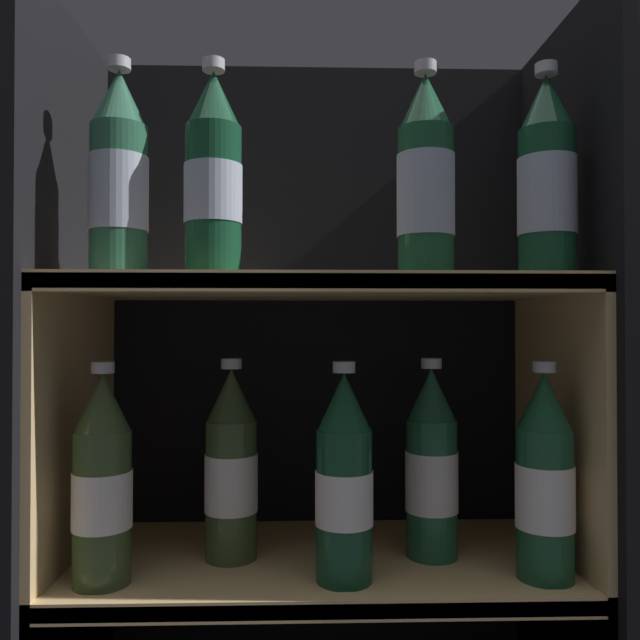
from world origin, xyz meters
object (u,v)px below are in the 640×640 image
bottle_upper_front_3 (547,183)px  bottle_lower_front_0 (102,484)px  bottle_lower_front_1 (344,482)px  bottle_lower_back_0 (231,469)px  bottle_upper_front_0 (119,180)px  bottle_lower_back_1 (432,468)px  bottle_upper_front_2 (426,182)px  bottle_lower_front_2 (545,481)px  bottle_upper_front_1 (213,179)px

bottle_upper_front_3 → bottle_lower_front_0: bearing=180.0°
bottle_lower_front_1 → bottle_lower_back_0: size_ratio=1.00×
bottle_lower_back_0 → bottle_upper_front_0: bearing=-148.5°
bottle_upper_front_0 → bottle_lower_front_0: bearing=180.0°
bottle_lower_back_1 → bottle_upper_front_3: bearing=-31.5°
bottle_upper_front_2 → bottle_lower_back_1: size_ratio=1.00×
bottle_lower_front_0 → bottle_lower_front_2: (0.56, 0.00, -0.00)m
bottle_upper_front_1 → bottle_upper_front_3: size_ratio=1.00×
bottle_upper_front_0 → bottle_lower_back_1: bottle_upper_front_0 is taller
bottle_upper_front_1 → bottle_upper_front_2: same height
bottle_upper_front_0 → bottle_lower_front_1: 0.47m
bottle_lower_front_1 → bottle_lower_front_0: bearing=180.0°
bottle_upper_front_3 → bottle_lower_back_1: (-0.13, 0.08, -0.38)m
bottle_lower_front_0 → bottle_lower_front_2: same height
bottle_upper_front_0 → bottle_lower_front_2: bearing=0.0°
bottle_upper_front_2 → bottle_lower_back_0: bearing=162.4°
bottle_upper_front_2 → bottle_lower_front_1: bearing=-180.0°
bottle_upper_front_0 → bottle_upper_front_3: bearing=-0.0°
bottle_lower_front_2 → bottle_lower_back_1: bearing=147.6°
bottle_upper_front_3 → bottle_lower_back_0: bearing=168.8°
bottle_upper_front_3 → bottle_lower_front_2: (-0.00, 0.00, -0.38)m
bottle_upper_front_3 → bottle_lower_back_1: size_ratio=1.00×
bottle_lower_front_2 → bottle_lower_back_1: (-0.13, 0.08, -0.00)m
bottle_upper_front_0 → bottle_lower_front_2: bottle_upper_front_0 is taller
bottle_lower_front_0 → bottle_lower_front_1: size_ratio=1.00×
bottle_upper_front_3 → bottle_lower_back_0: 0.57m
bottle_upper_front_1 → bottle_lower_front_0: 0.41m
bottle_upper_front_2 → bottle_lower_front_1: size_ratio=1.00×
bottle_lower_front_2 → bottle_upper_front_1: bearing=-180.0°
bottle_upper_front_0 → bottle_upper_front_1: 0.12m
bottle_upper_front_2 → bottle_lower_front_0: size_ratio=1.00×
bottle_upper_front_3 → bottle_lower_front_1: 0.46m
bottle_upper_front_2 → bottle_lower_back_1: 0.39m
bottle_lower_back_0 → bottle_lower_back_1: same height
bottle_lower_front_1 → bottle_upper_front_0: bearing=180.0°
bottle_lower_back_0 → bottle_lower_back_1: bearing=0.0°
bottle_lower_front_0 → bottle_lower_back_1: 0.44m
bottle_lower_front_0 → bottle_upper_front_3: bearing=-0.0°
bottle_upper_front_2 → bottle_upper_front_3: 0.16m
bottle_upper_front_1 → bottle_lower_front_2: bottle_upper_front_1 is taller
bottle_lower_front_2 → bottle_lower_back_0: bearing=168.7°
bottle_upper_front_3 → bottle_lower_back_0: (-0.41, 0.08, -0.38)m
bottle_lower_front_0 → bottle_lower_front_2: 0.56m
bottle_upper_front_2 → bottle_lower_back_0: (-0.26, 0.08, -0.38)m
bottle_upper_front_3 → bottle_lower_front_1: bottle_upper_front_3 is taller
bottle_upper_front_0 → bottle_lower_front_2: 0.66m
bottle_upper_front_2 → bottle_lower_front_2: 0.41m
bottle_lower_front_2 → bottle_lower_back_0: size_ratio=1.00×
bottle_upper_front_2 → bottle_lower_back_1: bearing=73.7°
bottle_upper_front_3 → bottle_lower_front_2: bearing=180.0°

